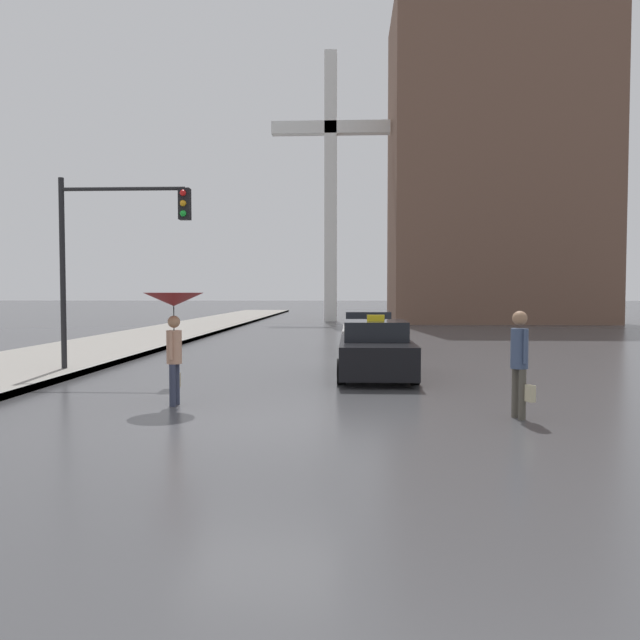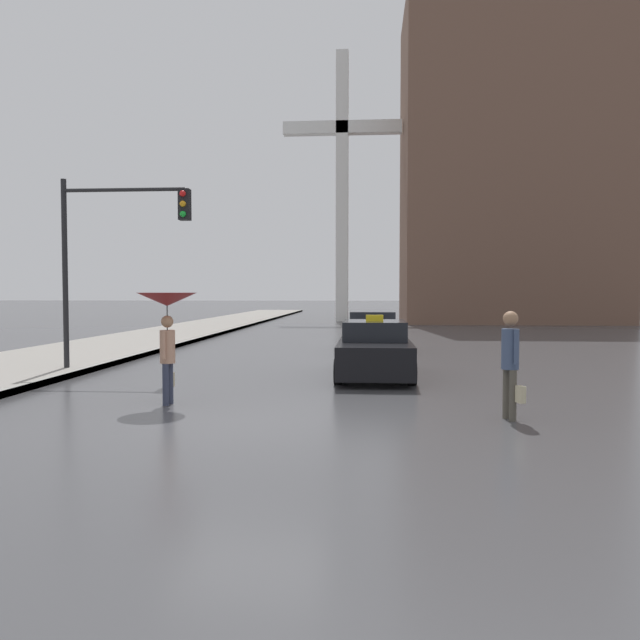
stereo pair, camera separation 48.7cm
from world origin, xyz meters
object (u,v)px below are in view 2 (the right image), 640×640
taxi (374,351)px  traffic_light (117,238)px  sedan_red (372,334)px  pedestrian_with_umbrella (167,312)px  monument_cross (342,169)px  pedestrian_man (511,357)px

taxi → traffic_light: 7.30m
sedan_red → pedestrian_with_umbrella: 11.61m
sedan_red → monument_cross: size_ratio=0.22×
pedestrian_with_umbrella → pedestrian_man: (6.21, -0.97, -0.71)m
pedestrian_man → traffic_light: bearing=-136.9°
taxi → pedestrian_man: 5.72m
taxi → pedestrian_man: (2.22, -5.26, 0.40)m
traffic_light → monument_cross: 31.82m
pedestrian_man → traffic_light: 10.63m
taxi → pedestrian_man: bearing=112.9°
taxi → sedan_red: bearing=-90.0°
traffic_light → sedan_red: bearing=44.7°
taxi → pedestrian_with_umbrella: 5.96m
monument_cross → traffic_light: bearing=-98.6°
pedestrian_with_umbrella → monument_cross: 36.08m
sedan_red → taxi: bearing=90.0°
taxi → traffic_light: bearing=0.5°
pedestrian_with_umbrella → traffic_light: size_ratio=0.42×
traffic_light → monument_cross: size_ratio=0.26×
taxi → monument_cross: 32.33m
traffic_light → taxi: bearing=0.5°
monument_cross → pedestrian_man: bearing=-83.1°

